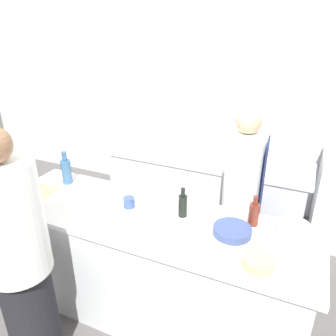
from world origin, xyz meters
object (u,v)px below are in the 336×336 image
Objects in this scene: chef_at_stove at (241,201)px; bottle_cooking_oil at (117,184)px; bowl_prep_small at (258,262)px; cup at (129,202)px; bottle_vinegar at (254,214)px; bowl_wooden_salad at (232,231)px; bowl_mixing_large at (293,229)px; stockpot at (172,141)px; bowl_ceramic_blue at (151,218)px; chef_at_prep_near at (19,261)px; bottle_olive_oil at (183,205)px; bottle_wine at (66,171)px.

chef_at_stove is 1.08m from bottle_cooking_oil.
bowl_prep_small is 1.07m from cup.
bottle_vinegar is 1.16× the size of bowl_prep_small.
bowl_wooden_salad is (0.98, -0.11, -0.09)m from bottle_cooking_oil.
stockpot is at bearing 140.81° from bowl_mixing_large.
bowl_ceramic_blue reaches higher than bowl_prep_small.
bowl_wooden_salad is at bearing 1.64° from chef_at_stove.
bowl_ceramic_blue is at bearing -157.28° from bottle_vinegar.
bowl_ceramic_blue is at bearing -48.04° from chef_at_prep_near.
chef_at_stove reaches higher than bottle_vinegar.
bottle_cooking_oil is 3.42× the size of cup.
bottle_wine is (-1.13, 0.08, 0.03)m from bottle_olive_oil.
cup reaches higher than bowl_mixing_large.
bottle_vinegar is 0.76× the size of bottle_wine.
chef_at_stove is 0.67m from bowl_mixing_large.
chef_at_prep_near is at bearing -133.83° from bottle_olive_oil.
bottle_cooking_oil is at bearing 150.19° from cup.
bowl_prep_small is at bearing -74.51° from chef_at_prep_near.
bottle_vinegar is 0.28m from bowl_mixing_large.
chef_at_stove is 0.96m from bowl_prep_small.
bottle_olive_oil reaches higher than cup.
bowl_ceramic_blue is (-0.78, 0.15, 0.01)m from bowl_prep_small.
chef_at_prep_near is 19.96× the size of cup.
chef_at_prep_near is 7.77× the size of bottle_vinegar.
bowl_mixing_large is 0.42m from bowl_wooden_salad.
chef_at_prep_near is 7.64× the size of bottle_olive_oil.
bottle_olive_oil is at bearing -168.54° from bottle_vinegar.
bottle_olive_oil reaches higher than bottle_vinegar.
bottle_vinegar reaches higher than bowl_prep_small.
bottle_wine is at bearing 16.99° from chef_at_prep_near.
chef_at_prep_near is at bearing -144.38° from bottle_vinegar.
bowl_mixing_large is 1.81m from stockpot.
bowl_mixing_large reaches higher than bowl_wooden_salad.
bottle_wine is at bearing 165.19° from bowl_ceramic_blue.
chef_at_stove is 0.67m from bowl_wooden_salad.
chef_at_prep_near reaches higher than chef_at_stove.
bottle_wine is at bearing 176.28° from bottle_cooking_oil.
stockpot reaches higher than cup.
bottle_wine is 1.14× the size of bowl_wooden_salad.
bowl_mixing_large is 0.98m from bowl_ceramic_blue.
chef_at_prep_near is 1.81m from bowl_mixing_large.
stockpot is at bearing 91.84° from bottle_cooking_oil.
chef_at_prep_near is at bearing -102.67° from bottle_cooking_oil.
chef_at_prep_near is 5.84× the size of bottle_cooking_oil.
bowl_prep_small is 2.00m from stockpot.
bowl_wooden_salad is 0.99× the size of stockpot.
chef_at_stove is 6.28× the size of bowl_wooden_salad.
bottle_olive_oil is at bearing -3.90° from bottle_wine.
bottle_wine reaches higher than bowl_ceramic_blue.
bottle_vinegar is at bearing -45.36° from stockpot.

